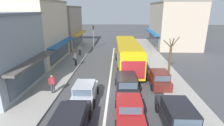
{
  "coord_description": "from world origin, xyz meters",
  "views": [
    {
      "loc": [
        0.88,
        -14.22,
        7.08
      ],
      "look_at": [
        0.13,
        4.65,
        1.2
      ],
      "focal_mm": 28.0,
      "sensor_mm": 36.0,
      "label": 1
    }
  ],
  "objects_px": {
    "wagon_adjacent_lane_lead": "(71,123)",
    "pedestrian_browsing_midblock": "(52,83)",
    "hatchback_queue_gap_filler": "(85,92)",
    "pedestrian_far_walker": "(80,49)",
    "sedan_queue_far_back": "(129,109)",
    "street_tree_right": "(170,58)",
    "parked_hatchback_kerb_second": "(159,79)",
    "city_bus": "(128,53)",
    "wagon_adjacent_lane_trail": "(126,84)",
    "traffic_light_downstreet": "(93,33)",
    "pedestrian_with_handbag_near": "(76,59)",
    "parked_wagon_kerb_front": "(177,115)"
  },
  "relations": [
    {
      "from": "wagon_adjacent_lane_lead",
      "to": "pedestrian_browsing_midblock",
      "type": "relative_size",
      "value": 2.78
    },
    {
      "from": "sedan_queue_far_back",
      "to": "traffic_light_downstreet",
      "type": "xyz_separation_m",
      "value": [
        -5.37,
        21.41,
        2.19
      ]
    },
    {
      "from": "wagon_adjacent_lane_lead",
      "to": "pedestrian_browsing_midblock",
      "type": "height_order",
      "value": "pedestrian_browsing_midblock"
    },
    {
      "from": "city_bus",
      "to": "wagon_adjacent_lane_trail",
      "type": "xyz_separation_m",
      "value": [
        -0.4,
        -6.74,
        -1.14
      ]
    },
    {
      "from": "parked_wagon_kerb_front",
      "to": "street_tree_right",
      "type": "height_order",
      "value": "street_tree_right"
    },
    {
      "from": "city_bus",
      "to": "wagon_adjacent_lane_lead",
      "type": "relative_size",
      "value": 2.42
    },
    {
      "from": "wagon_adjacent_lane_lead",
      "to": "traffic_light_downstreet",
      "type": "distance_m",
      "value": 23.31
    },
    {
      "from": "sedan_queue_far_back",
      "to": "wagon_adjacent_lane_lead",
      "type": "relative_size",
      "value": 0.93
    },
    {
      "from": "traffic_light_downstreet",
      "to": "pedestrian_far_walker",
      "type": "distance_m",
      "value": 5.82
    },
    {
      "from": "wagon_adjacent_lane_trail",
      "to": "pedestrian_with_handbag_near",
      "type": "distance_m",
      "value": 9.18
    },
    {
      "from": "wagon_adjacent_lane_trail",
      "to": "hatchback_queue_gap_filler",
      "type": "relative_size",
      "value": 1.23
    },
    {
      "from": "wagon_adjacent_lane_trail",
      "to": "parked_hatchback_kerb_second",
      "type": "bearing_deg",
      "value": 22.64
    },
    {
      "from": "parked_hatchback_kerb_second",
      "to": "pedestrian_browsing_midblock",
      "type": "bearing_deg",
      "value": -167.19
    },
    {
      "from": "sedan_queue_far_back",
      "to": "parked_wagon_kerb_front",
      "type": "bearing_deg",
      "value": -13.46
    },
    {
      "from": "city_bus",
      "to": "sedan_queue_far_back",
      "type": "relative_size",
      "value": 2.59
    },
    {
      "from": "city_bus",
      "to": "pedestrian_far_walker",
      "type": "xyz_separation_m",
      "value": [
        -7.18,
        5.36,
        -0.81
      ]
    },
    {
      "from": "wagon_adjacent_lane_trail",
      "to": "pedestrian_browsing_midblock",
      "type": "relative_size",
      "value": 2.81
    },
    {
      "from": "sedan_queue_far_back",
      "to": "hatchback_queue_gap_filler",
      "type": "relative_size",
      "value": 1.14
    },
    {
      "from": "parked_hatchback_kerb_second",
      "to": "pedestrian_browsing_midblock",
      "type": "height_order",
      "value": "pedestrian_browsing_midblock"
    },
    {
      "from": "parked_wagon_kerb_front",
      "to": "pedestrian_with_handbag_near",
      "type": "relative_size",
      "value": 2.77
    },
    {
      "from": "wagon_adjacent_lane_trail",
      "to": "pedestrian_with_handbag_near",
      "type": "height_order",
      "value": "pedestrian_with_handbag_near"
    },
    {
      "from": "hatchback_queue_gap_filler",
      "to": "pedestrian_far_walker",
      "type": "distance_m",
      "value": 14.2
    },
    {
      "from": "wagon_adjacent_lane_lead",
      "to": "parked_wagon_kerb_front",
      "type": "height_order",
      "value": "same"
    },
    {
      "from": "parked_wagon_kerb_front",
      "to": "pedestrian_with_handbag_near",
      "type": "distance_m",
      "value": 14.66
    },
    {
      "from": "sedan_queue_far_back",
      "to": "hatchback_queue_gap_filler",
      "type": "bearing_deg",
      "value": 146.02
    },
    {
      "from": "street_tree_right",
      "to": "pedestrian_with_handbag_near",
      "type": "relative_size",
      "value": 2.68
    },
    {
      "from": "sedan_queue_far_back",
      "to": "street_tree_right",
      "type": "xyz_separation_m",
      "value": [
        4.72,
        7.84,
        1.38
      ]
    },
    {
      "from": "city_bus",
      "to": "pedestrian_browsing_midblock",
      "type": "xyz_separation_m",
      "value": [
        -6.7,
        -7.58,
        -0.81
      ]
    },
    {
      "from": "traffic_light_downstreet",
      "to": "pedestrian_with_handbag_near",
      "type": "bearing_deg",
      "value": -94.46
    },
    {
      "from": "wagon_adjacent_lane_trail",
      "to": "traffic_light_downstreet",
      "type": "height_order",
      "value": "traffic_light_downstreet"
    },
    {
      "from": "city_bus",
      "to": "wagon_adjacent_lane_lead",
      "type": "height_order",
      "value": "city_bus"
    },
    {
      "from": "city_bus",
      "to": "parked_wagon_kerb_front",
      "type": "relative_size",
      "value": 2.42
    },
    {
      "from": "parked_hatchback_kerb_second",
      "to": "sedan_queue_far_back",
      "type": "bearing_deg",
      "value": -120.38
    },
    {
      "from": "parked_wagon_kerb_front",
      "to": "pedestrian_far_walker",
      "type": "distance_m",
      "value": 19.39
    },
    {
      "from": "sedan_queue_far_back",
      "to": "wagon_adjacent_lane_lead",
      "type": "xyz_separation_m",
      "value": [
        -3.49,
        -1.73,
        0.08
      ]
    },
    {
      "from": "sedan_queue_far_back",
      "to": "street_tree_right",
      "type": "bearing_deg",
      "value": 58.97
    },
    {
      "from": "sedan_queue_far_back",
      "to": "pedestrian_far_walker",
      "type": "relative_size",
      "value": 2.59
    },
    {
      "from": "hatchback_queue_gap_filler",
      "to": "pedestrian_with_handbag_near",
      "type": "height_order",
      "value": "pedestrian_with_handbag_near"
    },
    {
      "from": "street_tree_right",
      "to": "pedestrian_with_handbag_near",
      "type": "xyz_separation_m",
      "value": [
        -10.92,
        2.92,
        -0.97
      ]
    },
    {
      "from": "sedan_queue_far_back",
      "to": "pedestrian_with_handbag_near",
      "type": "bearing_deg",
      "value": 119.95
    },
    {
      "from": "wagon_adjacent_lane_trail",
      "to": "street_tree_right",
      "type": "height_order",
      "value": "street_tree_right"
    },
    {
      "from": "parked_wagon_kerb_front",
      "to": "pedestrian_far_walker",
      "type": "bearing_deg",
      "value": 120.17
    },
    {
      "from": "sedan_queue_far_back",
      "to": "pedestrian_browsing_midblock",
      "type": "bearing_deg",
      "value": 153.74
    },
    {
      "from": "wagon_adjacent_lane_lead",
      "to": "parked_hatchback_kerb_second",
      "type": "relative_size",
      "value": 1.21
    },
    {
      "from": "city_bus",
      "to": "pedestrian_with_handbag_near",
      "type": "height_order",
      "value": "city_bus"
    },
    {
      "from": "wagon_adjacent_lane_lead",
      "to": "parked_hatchback_kerb_second",
      "type": "bearing_deg",
      "value": 46.82
    },
    {
      "from": "sedan_queue_far_back",
      "to": "parked_hatchback_kerb_second",
      "type": "relative_size",
      "value": 1.13
    },
    {
      "from": "city_bus",
      "to": "pedestrian_browsing_midblock",
      "type": "relative_size",
      "value": 6.73
    },
    {
      "from": "street_tree_right",
      "to": "pedestrian_browsing_midblock",
      "type": "xyz_separation_m",
      "value": [
        -11.06,
        -4.71,
        -0.98
      ]
    },
    {
      "from": "street_tree_right",
      "to": "pedestrian_browsing_midblock",
      "type": "height_order",
      "value": "street_tree_right"
    }
  ]
}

